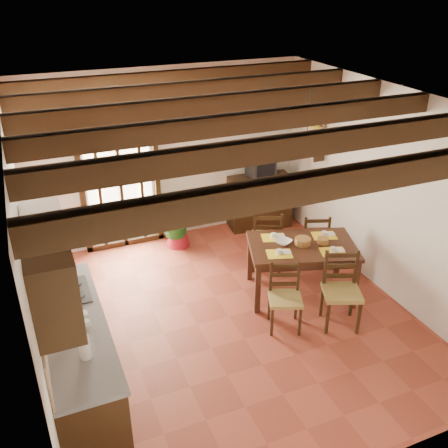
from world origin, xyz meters
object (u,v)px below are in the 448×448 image
sideboard (259,201)px  pendant_lamp (306,148)px  crt_tv (261,167)px  chair_far_right (313,249)px  chair_far_left (266,249)px  potted_plant (177,214)px  kitchen_counter (78,358)px  dining_table (302,251)px  chair_near_right (340,304)px  chair_near_left (284,309)px

sideboard → pendant_lamp: size_ratio=1.26×
crt_tv → pendant_lamp: pendant_lamp is taller
chair_far_right → pendant_lamp: (-0.56, -0.48, 1.80)m
chair_far_left → crt_tv: (0.52, 1.30, 0.79)m
potted_plant → pendant_lamp: pendant_lamp is taller
chair_far_left → pendant_lamp: bearing=124.9°
kitchen_counter → dining_table: 3.17m
crt_tv → potted_plant: size_ratio=0.21×
dining_table → chair_near_right: 0.88m
sideboard → kitchen_counter: bearing=-135.1°
kitchen_counter → pendant_lamp: size_ratio=2.66×
chair_near_right → pendant_lamp: size_ratio=1.16×
chair_near_right → crt_tv: (0.30, 2.89, 0.79)m
sideboard → potted_plant: bearing=-168.7°
crt_tv → pendant_lamp: size_ratio=0.50×
sideboard → dining_table: bearing=-95.2°
dining_table → pendant_lamp: (0.00, 0.10, 1.41)m
crt_tv → chair_near_left: bearing=-111.6°
chair_far_right → chair_far_left: bearing=1.8°
chair_far_left → sideboard: 1.41m
chair_near_right → chair_far_left: bearing=119.8°
chair_far_left → potted_plant: (-1.03, 1.16, 0.27)m
chair_near_left → chair_far_right: size_ratio=0.98×
chair_near_right → crt_tv: crt_tv is taller
pendant_lamp → chair_far_right: bearing=40.3°
chair_near_left → potted_plant: potted_plant is taller
kitchen_counter → chair_far_right: 3.87m
kitchen_counter → chair_near_right: bearing=-1.3°
chair_far_right → potted_plant: (-1.70, 1.38, 0.29)m
chair_far_right → chair_near_right: bearing=91.7°
crt_tv → chair_far_right: bearing=-86.0°
pendant_lamp → chair_near_right: bearing=-83.0°
chair_far_left → dining_table: bearing=123.8°
chair_near_right → chair_far_right: 1.45m
crt_tv → pendant_lamp: bearing=-103.3°
chair_far_left → pendant_lamp: (0.11, -0.70, 1.78)m
chair_far_right → potted_plant: potted_plant is taller
sideboard → crt_tv: bearing=-84.1°
chair_near_left → chair_near_right: 0.71m
dining_table → sideboard: sideboard is taller
chair_near_right → sideboard: bearing=105.9°
chair_far_left → chair_near_left: bearing=97.7°
chair_far_right → sideboard: size_ratio=0.83×
sideboard → chair_near_right: bearing=-90.0°
kitchen_counter → dining_table: kitchen_counter is taller
chair_far_left → pendant_lamp: 1.91m
dining_table → chair_near_right: bearing=-63.9°
dining_table → chair_near_left: (-0.56, -0.58, -0.40)m
kitchen_counter → chair_far_right: kitchen_counter is taller
dining_table → crt_tv: bearing=97.1°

